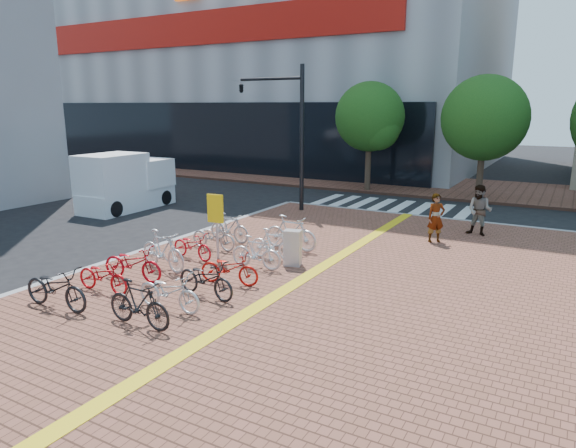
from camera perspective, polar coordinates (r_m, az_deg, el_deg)
The scene contains 27 objects.
ground at distance 13.64m, azimuth -10.11°, elevation -7.82°, with size 120.00×120.00×0.00m, color black.
sidewalk at distance 8.51m, azimuth -16.25°, elevation -21.36°, with size 14.00×34.00×0.15m, color brown.
tactile_strip at distance 9.12m, azimuth -20.94°, elevation -18.61°, with size 0.40×34.00×0.01m, color yellow.
kerb_north at distance 22.87m, azimuth 15.58°, elevation 0.62°, with size 14.00×0.25×0.15m, color gray.
far_sidewalk at distance 32.19m, azimuth 14.34°, elevation 4.19°, with size 70.00×8.00×0.15m, color brown.
crosswalk at distance 25.44m, azimuth 11.22°, elevation 1.92°, with size 7.50×4.00×0.01m.
street_trees at distance 27.40m, azimuth 23.17°, elevation 10.54°, with size 16.20×4.60×6.35m.
bike_0 at distance 13.22m, azimuth -24.38°, elevation -6.46°, with size 0.68×1.95×1.02m, color black.
bike_1 at distance 13.93m, azimuth -19.87°, elevation -5.41°, with size 0.58×1.66×0.87m, color red.
bike_2 at distance 14.58m, azimuth -16.87°, elevation -4.18°, with size 0.64×1.84×0.97m, color #A90C17.
bike_3 at distance 15.21m, azimuth -13.75°, elevation -2.88°, with size 0.55×1.94×1.17m, color silver.
bike_4 at distance 16.18m, azimuth -10.59°, elevation -2.36°, with size 0.56×1.61×0.84m, color red.
bike_5 at distance 17.12m, azimuth -8.27°, elevation -1.32°, with size 0.60×1.72×0.90m, color #A3A3A7.
bike_6 at distance 17.94m, azimuth -6.55°, elevation -0.41°, with size 0.48×1.69×1.02m, color #A3A3A7.
bike_7 at distance 11.55m, azimuth -16.26°, elevation -8.51°, with size 0.49×1.73×1.04m, color black.
bike_8 at distance 12.29m, azimuth -13.07°, elevation -7.31°, with size 0.61×1.75×0.92m, color silver.
bike_9 at distance 12.94m, azimuth -9.12°, elevation -6.01°, with size 0.63×1.80×0.94m, color black.
bike_10 at distance 13.76m, azimuth -6.54°, elevation -4.91°, with size 0.58×1.67×0.88m, color #B1120C.
bike_11 at distance 14.96m, azimuth -3.57°, elevation -3.17°, with size 0.46×1.62×0.97m, color silver.
bike_12 at distance 15.80m, azimuth -1.65°, elevation -2.28°, with size 0.46×1.61×0.97m, color white.
bike_13 at distance 16.85m, azimuth 0.31°, elevation -0.99°, with size 0.54×1.90×1.14m, color silver.
pedestrian_a at distance 18.48m, azimuth 16.12°, elevation 0.64°, with size 0.62×0.41×1.71m, color gray.
pedestrian_b at distance 19.94m, azimuth 20.53°, elevation 1.43°, with size 0.90×0.70×1.86m, color #474A5A.
utility_box at distance 15.22m, azimuth 0.52°, elevation -2.67°, with size 0.49×0.36×1.07m, color #B4B4B9.
yellow_sign at distance 15.84m, azimuth -8.01°, elevation 1.06°, with size 0.55×0.15×2.03m.
traffic_light_pole at distance 23.74m, azimuth -1.66°, elevation 12.46°, with size 3.44×1.32×6.40m.
box_truck at distance 25.36m, azimuth -17.66°, elevation 4.37°, with size 2.12×4.65×2.65m.
Camera 1 is at (8.23, -9.75, 4.81)m, focal length 32.00 mm.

